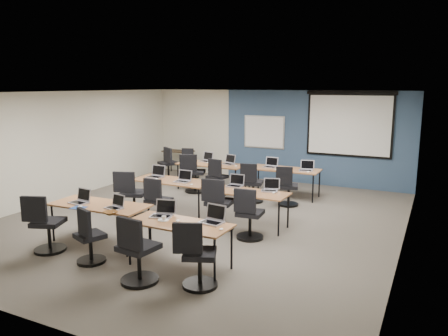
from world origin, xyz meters
The scene contains 58 objects.
floor centered at (0.00, 0.00, 0.00)m, with size 8.00×9.00×0.02m, color #6B6354.
ceiling centered at (0.00, 0.00, 2.70)m, with size 8.00×9.00×0.02m, color white.
wall_back centered at (0.00, 4.50, 1.35)m, with size 8.00×0.04×2.70m, color beige.
wall_front centered at (0.00, -4.50, 1.35)m, with size 8.00×0.04×2.70m, color beige.
wall_left centered at (-4.00, 0.00, 1.35)m, with size 0.04×9.00×2.70m, color beige.
wall_right centered at (4.00, 0.00, 1.35)m, with size 0.04×9.00×2.70m, color beige.
blue_accent_panel centered at (1.25, 4.47, 1.35)m, with size 5.50×0.04×2.70m, color #3D5977.
whiteboard centered at (-0.30, 4.43, 1.45)m, with size 1.28×0.03×0.98m.
projector_screen centered at (2.20, 4.41, 1.89)m, with size 2.40×0.10×1.82m.
training_table_front_left centered at (-0.98, -2.02, 0.69)m, with size 1.83×0.76×0.73m.
training_table_front_right centered at (0.90, -2.30, 0.68)m, with size 1.66×0.69×0.73m.
training_table_mid_left centered at (-0.89, 0.27, 0.69)m, with size 1.84×0.77×0.73m.
training_table_mid_right centered at (1.06, 0.03, 0.68)m, with size 1.66×0.69×0.73m.
training_table_back_left centered at (-1.08, 2.50, 0.69)m, with size 1.87×0.78×0.73m.
training_table_back_right centered at (0.94, 2.71, 0.69)m, with size 1.81×0.75×0.73m.
laptop_0 centered at (-1.35, -2.10, 0.79)m, with size 0.33×0.28×0.25m.
mouse_0 centered at (-1.14, -2.32, 0.74)m, with size 0.06×0.10×0.03m, color white.
task_chair_0 centered at (-1.51, -2.79, 0.42)m, with size 0.57×0.54×1.02m.
laptop_1 centered at (-0.55, -2.09, 0.79)m, with size 0.30×0.26×0.23m.
mouse_1 centered at (-0.35, -2.33, 0.74)m, with size 0.05×0.09×0.03m, color white.
task_chair_1 centered at (-0.48, -2.84, 0.39)m, with size 0.49×0.47×0.95m.
laptop_2 centered at (0.47, -2.12, 0.79)m, with size 0.35×0.29×0.26m.
mouse_2 centered at (0.85, -2.26, 0.74)m, with size 0.06×0.10×0.03m, color white.
task_chair_2 centered at (0.66, -3.08, 0.43)m, with size 0.56×0.56×1.04m.
laptop_3 centered at (1.36, -2.04, 0.80)m, with size 0.36×0.30×0.27m.
mouse_3 centered at (1.64, -2.31, 0.74)m, with size 0.05×0.09×0.03m, color white.
task_chair_3 centered at (1.50, -2.81, 0.41)m, with size 0.55×0.51×0.99m.
laptop_4 centered at (-1.42, 0.38, 0.80)m, with size 0.36×0.31×0.27m.
mouse_4 centered at (-1.27, 0.17, 0.74)m, with size 0.06×0.10×0.04m, color white.
task_chair_4 centered at (-1.40, -0.56, 0.44)m, with size 0.60×0.58×1.05m.
laptop_5 centered at (-0.60, 0.25, 0.79)m, with size 0.33×0.28×0.25m.
mouse_5 centered at (-0.26, 0.05, 0.74)m, with size 0.05×0.09×0.03m, color white.
task_chair_5 centered at (-0.68, -0.65, 0.41)m, with size 0.51×0.51×0.99m.
laptop_6 centered at (0.63, 0.36, 0.79)m, with size 0.33×0.28×0.25m.
mouse_6 centered at (0.76, 0.06, 0.74)m, with size 0.06×0.10×0.04m, color white.
task_chair_6 centered at (0.60, -0.38, 0.44)m, with size 0.58×0.58×1.05m.
laptop_7 centered at (1.44, 0.30, 0.79)m, with size 0.33×0.28×0.25m.
mouse_7 centered at (1.58, 0.14, 0.74)m, with size 0.06×0.10×0.03m, color white.
task_chair_7 centered at (1.38, -0.65, 0.41)m, with size 0.51×0.51×1.00m.
laptop_8 centered at (-1.37, 2.77, 0.80)m, with size 0.35×0.30×0.27m.
mouse_8 centered at (-1.23, 2.58, 0.74)m, with size 0.06×0.09×0.03m, color white.
task_chair_8 centered at (-1.39, 2.05, 0.43)m, with size 0.60×0.57×1.05m.
laptop_9 centered at (-0.63, 2.67, 0.79)m, with size 0.34×0.29×0.26m.
mouse_9 centered at (-0.31, 2.43, 0.74)m, with size 0.06×0.09×0.03m, color white.
task_chair_9 centered at (-0.68, 2.03, 0.40)m, with size 0.50×0.50×0.98m.
laptop_10 centered at (0.54, 2.76, 0.79)m, with size 0.34×0.29×0.26m.
mouse_10 centered at (0.80, 2.46, 0.74)m, with size 0.06×0.10×0.04m, color white.
task_chair_10 centered at (0.42, 1.80, 0.41)m, with size 0.50×0.50×0.99m.
laptop_11 centered at (1.51, 2.71, 0.79)m, with size 0.34×0.29×0.26m.
mouse_11 centered at (1.62, 2.52, 0.74)m, with size 0.06×0.10×0.04m, color white.
task_chair_11 centered at (1.30, 1.88, 0.40)m, with size 0.50×0.48×0.97m.
blue_mousepad centered at (-1.14, -2.37, 0.73)m, with size 0.25×0.21×0.01m, color navy.
snack_bowl centered at (-0.36, -2.44, 0.76)m, with size 0.23×0.23×0.06m, color brown.
snack_plate centered at (0.60, -2.31, 0.74)m, with size 0.17×0.17×0.01m, color white.
coffee_cup centered at (0.63, -2.33, 0.77)m, with size 0.06×0.06×0.06m, color silver.
utility_table centered at (-3.11, 4.03, 0.66)m, with size 0.96×0.53×0.75m.
spare_chair_a centered at (-2.39, 3.59, 0.39)m, with size 0.46×0.46×0.95m.
spare_chair_b centered at (-2.76, 2.91, 0.43)m, with size 0.63×0.57×1.04m.
Camera 1 is at (4.43, -7.86, 2.86)m, focal length 35.00 mm.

